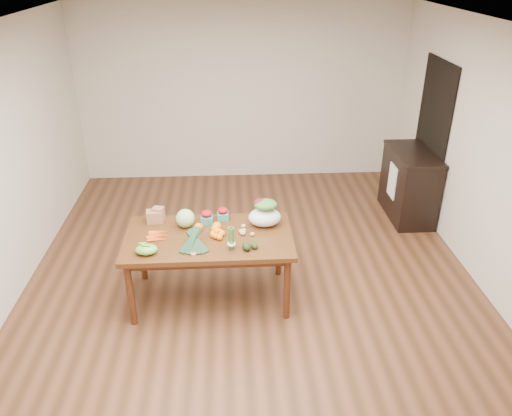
{
  "coord_description": "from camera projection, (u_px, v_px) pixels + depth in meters",
  "views": [
    {
      "loc": [
        -0.21,
        -4.61,
        3.28
      ],
      "look_at": [
        0.05,
        0.0,
        0.91
      ],
      "focal_mm": 35.0,
      "sensor_mm": 36.0,
      "label": 1
    }
  ],
  "objects": [
    {
      "name": "strawberry_basket_b",
      "position": [
        223.0,
        215.0,
        5.29
      ],
      "size": [
        0.12,
        0.12,
        0.11
      ],
      "primitive_type": null,
      "rotation": [
        0.0,
        0.0,
        0.0
      ],
      "color": "#B30B19",
      "rests_on": "dining_table"
    },
    {
      "name": "asparagus_bundle",
      "position": [
        231.0,
        238.0,
        4.71
      ],
      "size": [
        0.08,
        0.12,
        0.26
      ],
      "primitive_type": null,
      "rotation": [
        0.15,
        0.0,
        0.0
      ],
      "color": "#46843C",
      "rests_on": "dining_table"
    },
    {
      "name": "orange_a",
      "position": [
        199.0,
        227.0,
        5.07
      ],
      "size": [
        0.09,
        0.09,
        0.09
      ],
      "primitive_type": "sphere",
      "color": "#E9570E",
      "rests_on": "dining_table"
    },
    {
      "name": "dish_towel",
      "position": [
        392.0,
        181.0,
        6.69
      ],
      "size": [
        0.02,
        0.28,
        0.45
      ],
      "primitive_type": "cube",
      "color": "white",
      "rests_on": "cabinet"
    },
    {
      "name": "doorway_dark",
      "position": [
        431.0,
        140.0,
        6.67
      ],
      "size": [
        0.02,
        1.0,
        2.1
      ],
      "primitive_type": "cube",
      "color": "black",
      "rests_on": "floor"
    },
    {
      "name": "potato_e",
      "position": [
        252.0,
        234.0,
        4.99
      ],
      "size": [
        0.05,
        0.04,
        0.04
      ],
      "primitive_type": "ellipsoid",
      "color": "#D1C278",
      "rests_on": "dining_table"
    },
    {
      "name": "cabbage",
      "position": [
        185.0,
        218.0,
        5.13
      ],
      "size": [
        0.19,
        0.19,
        0.19
      ],
      "primitive_type": "sphere",
      "color": "#A7D078",
      "rests_on": "dining_table"
    },
    {
      "name": "ceiling",
      "position": [
        251.0,
        27.0,
        4.37
      ],
      "size": [
        5.0,
        6.0,
        0.02
      ],
      "primitive_type": "cube",
      "color": "white",
      "rests_on": "room_walls"
    },
    {
      "name": "potato_d",
      "position": [
        243.0,
        226.0,
        5.13
      ],
      "size": [
        0.05,
        0.05,
        0.04
      ],
      "primitive_type": "ellipsoid",
      "color": "tan",
      "rests_on": "dining_table"
    },
    {
      "name": "kale_bunch",
      "position": [
        194.0,
        242.0,
        4.73
      ],
      "size": [
        0.32,
        0.4,
        0.16
      ],
      "primitive_type": null,
      "rotation": [
        0.0,
        0.0,
        0.0
      ],
      "color": "black",
      "rests_on": "dining_table"
    },
    {
      "name": "room_walls",
      "position": [
        251.0,
        169.0,
        4.99
      ],
      "size": [
        5.02,
        6.02,
        2.7
      ],
      "color": "beige",
      "rests_on": "floor"
    },
    {
      "name": "floor",
      "position": [
        252.0,
        280.0,
        5.6
      ],
      "size": [
        6.0,
        6.0,
        0.0
      ],
      "primitive_type": "plane",
      "color": "brown",
      "rests_on": "ground"
    },
    {
      "name": "strawberry_basket_a",
      "position": [
        207.0,
        218.0,
        5.22
      ],
      "size": [
        0.12,
        0.12,
        0.11
      ],
      "primitive_type": null,
      "rotation": [
        0.0,
        0.0,
        0.0
      ],
      "color": "red",
      "rests_on": "dining_table"
    },
    {
      "name": "potato_a",
      "position": [
        241.0,
        231.0,
        5.04
      ],
      "size": [
        0.05,
        0.05,
        0.04
      ],
      "primitive_type": "ellipsoid",
      "color": "tan",
      "rests_on": "dining_table"
    },
    {
      "name": "dining_table",
      "position": [
        210.0,
        267.0,
        5.17
      ],
      "size": [
        1.68,
        0.94,
        0.75
      ],
      "primitive_type": "cube",
      "rotation": [
        0.0,
        0.0,
        0.0
      ],
      "color": "#4D2C12",
      "rests_on": "floor"
    },
    {
      "name": "potato_c",
      "position": [
        244.0,
        231.0,
        5.05
      ],
      "size": [
        0.05,
        0.05,
        0.04
      ],
      "primitive_type": "ellipsoid",
      "color": "#D3C179",
      "rests_on": "dining_table"
    },
    {
      "name": "orange_c",
      "position": [
        215.0,
        229.0,
        5.03
      ],
      "size": [
        0.09,
        0.09,
        0.09
      ],
      "primitive_type": "sphere",
      "color": "#FAA90F",
      "rests_on": "dining_table"
    },
    {
      "name": "paper_bag",
      "position": [
        155.0,
        215.0,
        5.23
      ],
      "size": [
        0.22,
        0.19,
        0.16
      ],
      "primitive_type": null,
      "rotation": [
        0.0,
        0.0,
        0.0
      ],
      "color": "#A06547",
      "rests_on": "dining_table"
    },
    {
      "name": "mandarin_cluster",
      "position": [
        217.0,
        233.0,
        4.96
      ],
      "size": [
        0.18,
        0.18,
        0.1
      ],
      "primitive_type": null,
      "rotation": [
        0.0,
        0.0,
        0.0
      ],
      "color": "orange",
      "rests_on": "dining_table"
    },
    {
      "name": "salad_bag",
      "position": [
        265.0,
        214.0,
        5.14
      ],
      "size": [
        0.34,
        0.26,
        0.26
      ],
      "primitive_type": null,
      "rotation": [
        0.0,
        0.0,
        0.0
      ],
      "color": "silver",
      "rests_on": "dining_table"
    },
    {
      "name": "orange_b",
      "position": [
        217.0,
        226.0,
        5.08
      ],
      "size": [
        0.09,
        0.09,
        0.09
      ],
      "primitive_type": "sphere",
      "color": "#FFA00F",
      "rests_on": "dining_table"
    },
    {
      "name": "potato_b",
      "position": [
        243.0,
        233.0,
        5.0
      ],
      "size": [
        0.06,
        0.05,
        0.05
      ],
      "primitive_type": "ellipsoid",
      "color": "tan",
      "rests_on": "dining_table"
    },
    {
      "name": "snap_pea_bag",
      "position": [
        146.0,
        249.0,
        4.68
      ],
      "size": [
        0.21,
        0.16,
        0.09
      ],
      "primitive_type": "ellipsoid",
      "color": "#5CB23C",
      "rests_on": "dining_table"
    },
    {
      "name": "avocado_a",
      "position": [
        246.0,
        246.0,
        4.75
      ],
      "size": [
        0.11,
        0.13,
        0.08
      ],
      "primitive_type": "ellipsoid",
      "rotation": [
        0.0,
        0.0,
        0.3
      ],
      "color": "black",
      "rests_on": "dining_table"
    },
    {
      "name": "carrots",
      "position": [
        158.0,
        236.0,
        4.98
      ],
      "size": [
        0.22,
        0.22,
        0.03
      ],
      "primitive_type": null,
      "rotation": [
        0.0,
        0.0,
        0.0
      ],
      "color": "#E85813",
      "rests_on": "dining_table"
    },
    {
      "name": "cabinet",
      "position": [
        409.0,
        184.0,
        6.79
      ],
      "size": [
        0.52,
        1.02,
        0.94
      ],
      "primitive_type": "cube",
      "color": "black",
      "rests_on": "floor"
    },
    {
      "name": "avocado_b",
      "position": [
        254.0,
        245.0,
        4.78
      ],
      "size": [
        0.09,
        0.11,
        0.06
      ],
      "primitive_type": "ellipsoid",
      "rotation": [
        0.0,
        0.0,
        0.3
      ],
      "color": "black",
      "rests_on": "dining_table"
    }
  ]
}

